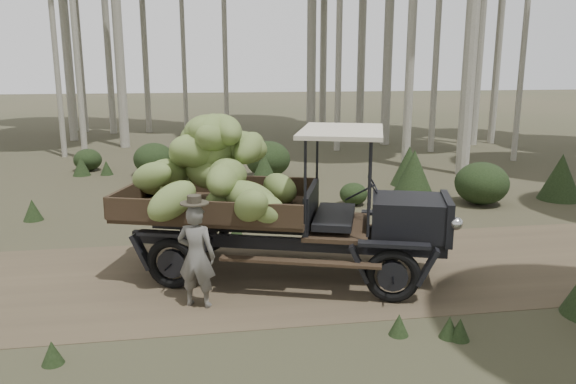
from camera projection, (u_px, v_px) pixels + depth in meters
The scene contains 5 objects.
ground at pixel (234, 277), 9.51m from camera, with size 120.00×120.00×0.00m, color #473D2B.
dirt_track at pixel (234, 277), 9.51m from camera, with size 70.00×4.00×0.01m, color brown.
banana_truck at pixel (243, 180), 9.33m from camera, with size 5.73×3.46×2.83m.
farmer at pixel (196, 255), 8.21m from camera, with size 0.67×0.55×1.70m.
undergrowth at pixel (312, 247), 9.48m from camera, with size 19.55×23.09×1.35m.
Camera 1 is at (-0.54, -8.97, 3.55)m, focal length 35.00 mm.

